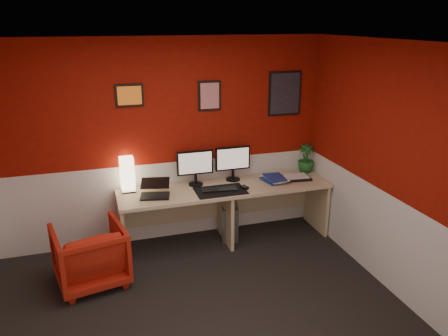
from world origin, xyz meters
TOP-DOWN VIEW (x-y plane):
  - ground at (0.00, 0.00)m, footprint 4.00×3.50m
  - ceiling at (0.00, 0.00)m, footprint 4.00×3.50m
  - wall_back at (0.00, 1.75)m, footprint 4.00×0.01m
  - wall_front at (0.00, -1.75)m, footprint 4.00×0.01m
  - wall_right at (2.00, 0.00)m, footprint 0.01×3.50m
  - wainscot_back at (0.00, 1.75)m, footprint 4.00×0.01m
  - wainscot_right at (2.00, 0.00)m, footprint 0.01×3.50m
  - desk at (0.68, 1.41)m, footprint 2.60×0.65m
  - shoji_lamp at (-0.47, 1.62)m, footprint 0.16×0.16m
  - laptop at (-0.19, 1.35)m, footprint 0.37×0.30m
  - monitor_left at (0.35, 1.59)m, footprint 0.45×0.06m
  - monitor_right at (0.85, 1.62)m, footprint 0.45×0.06m
  - desk_mat at (0.58, 1.30)m, footprint 0.60×0.38m
  - keyboard at (0.58, 1.32)m, footprint 0.43×0.19m
  - mouse at (0.88, 1.28)m, footprint 0.08×0.11m
  - book_bottom at (1.20, 1.40)m, footprint 0.27×0.33m
  - book_middle at (1.22, 1.40)m, footprint 0.26×0.34m
  - book_top at (1.20, 1.38)m, footprint 0.24×0.32m
  - zen_tray at (1.63, 1.42)m, footprint 0.37×0.28m
  - potted_plant at (1.87, 1.63)m, footprint 0.24×0.24m
  - pc_tower at (0.77, 1.53)m, footprint 0.30×0.48m
  - armchair at (-0.96, 0.94)m, footprint 0.82×0.84m
  - art_left at (-0.37, 1.74)m, footprint 0.32×0.02m
  - art_center at (0.58, 1.74)m, footprint 0.28×0.02m
  - art_right at (1.57, 1.74)m, footprint 0.44×0.02m

SIDE VIEW (x-z plane):
  - ground at x=0.00m, z-range -0.01..0.01m
  - pc_tower at x=0.77m, z-range 0.00..0.45m
  - armchair at x=-0.96m, z-range 0.00..0.65m
  - desk at x=0.68m, z-range 0.00..0.73m
  - wainscot_back at x=0.00m, z-range 0.00..1.00m
  - wainscot_right at x=2.00m, z-range 0.00..1.00m
  - desk_mat at x=0.58m, z-range 0.73..0.74m
  - book_bottom at x=1.20m, z-range 0.73..0.76m
  - keyboard at x=0.58m, z-range 0.74..0.75m
  - zen_tray at x=1.63m, z-range 0.73..0.76m
  - mouse at x=0.88m, z-range 0.74..0.77m
  - book_middle at x=1.22m, z-range 0.76..0.78m
  - book_top at x=1.20m, z-range 0.78..0.81m
  - laptop at x=-0.19m, z-range 0.73..0.95m
  - potted_plant at x=1.87m, z-range 0.73..1.11m
  - shoji_lamp at x=-0.47m, z-range 0.73..1.13m
  - monitor_left at x=0.35m, z-range 0.73..1.31m
  - monitor_right at x=0.85m, z-range 0.73..1.31m
  - wall_back at x=0.00m, z-range 0.00..2.50m
  - wall_front at x=0.00m, z-range 0.00..2.50m
  - wall_right at x=2.00m, z-range 0.00..2.50m
  - art_right at x=1.57m, z-range 1.50..2.06m
  - art_center at x=0.58m, z-range 1.62..1.98m
  - art_left at x=-0.37m, z-range 1.72..1.98m
  - ceiling at x=0.00m, z-range 2.50..2.50m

